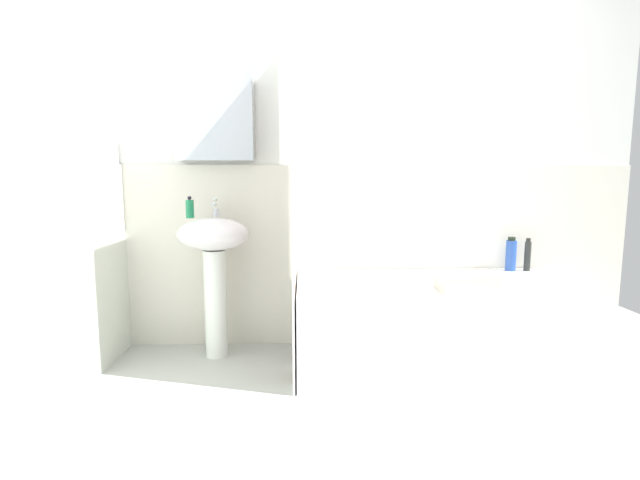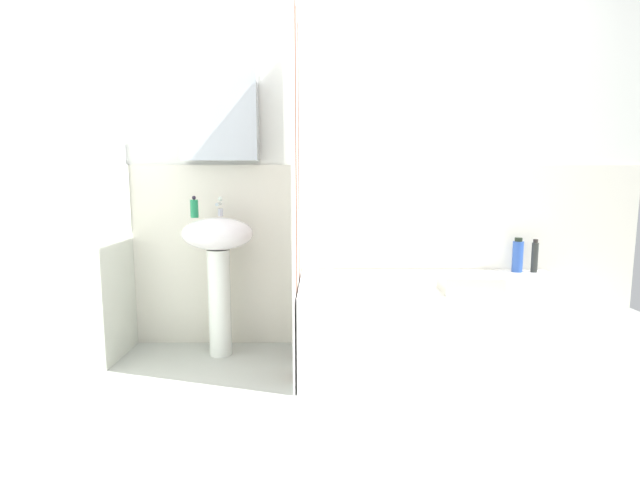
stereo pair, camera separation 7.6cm
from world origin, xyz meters
name	(u,v)px [view 2 (the right image)]	position (x,y,z in m)	size (l,w,h in m)	color
ground_plane	(389,452)	(0.00, 0.00, -0.02)	(4.80, 5.60, 0.04)	#B2B7AF
wall_back_tiled	(355,174)	(-0.06, 1.26, 1.14)	(3.60, 0.18, 2.40)	silver
wall_left_tiled	(39,177)	(-1.57, 0.34, 1.12)	(0.07, 1.81, 2.40)	white
sink	(217,255)	(-0.92, 1.03, 0.64)	(0.44, 0.34, 0.87)	white
faucet	(218,207)	(-0.92, 1.11, 0.93)	(0.03, 0.12, 0.12)	silver
soap_dispenser	(193,208)	(-1.06, 1.03, 0.93)	(0.05, 0.05, 0.13)	#1E7D4E
bathtub	(434,325)	(0.39, 0.84, 0.25)	(1.60, 0.76, 0.51)	white
shower_curtain	(295,198)	(-0.43, 0.84, 1.00)	(0.01, 0.76, 2.00)	white
shampoo_bottle	(533,256)	(1.09, 1.14, 0.61)	(0.04, 0.04, 0.22)	#2A2D29
lotion_bottle	(516,256)	(0.99, 1.15, 0.62)	(0.07, 0.07, 0.22)	#2A4FA6
towel_folded	(468,283)	(0.50, 0.61, 0.56)	(0.30, 0.23, 0.10)	silver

